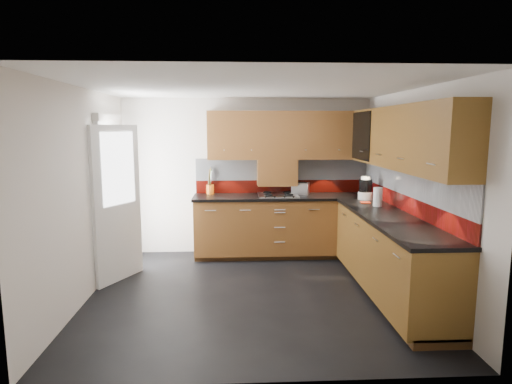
{
  "coord_description": "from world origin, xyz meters",
  "views": [
    {
      "loc": [
        -0.2,
        -4.84,
        1.95
      ],
      "look_at": [
        0.08,
        0.65,
        1.12
      ],
      "focal_mm": 30.0,
      "sensor_mm": 36.0,
      "label": 1
    }
  ],
  "objects": [
    {
      "name": "gas_hob",
      "position": [
        0.45,
        1.47,
        0.96
      ],
      "size": [
        0.59,
        0.52,
        0.05
      ],
      "color": "silver",
      "rests_on": "countertop"
    },
    {
      "name": "base_cabinets",
      "position": [
        1.07,
        0.72,
        0.44
      ],
      "size": [
        2.7,
        3.2,
        0.95
      ],
      "color": "brown",
      "rests_on": "room"
    },
    {
      "name": "orange_cloth",
      "position": [
        1.58,
        0.79,
        0.95
      ],
      "size": [
        0.14,
        0.13,
        0.01
      ],
      "primitive_type": "cube",
      "rotation": [
        0.0,
        0.0,
        -0.14
      ],
      "color": "#EF3E1A",
      "rests_on": "countertop"
    },
    {
      "name": "upper_cabinets",
      "position": [
        1.23,
        0.78,
        1.84
      ],
      "size": [
        2.5,
        3.2,
        0.72
      ],
      "color": "brown",
      "rests_on": "room"
    },
    {
      "name": "extractor_hood",
      "position": [
        0.45,
        1.64,
        1.28
      ],
      "size": [
        0.6,
        0.33,
        0.4
      ],
      "primitive_type": "cube",
      "color": "brown",
      "rests_on": "room"
    },
    {
      "name": "paper_towel",
      "position": [
        1.66,
        0.54,
        1.06
      ],
      "size": [
        0.14,
        0.14,
        0.25
      ],
      "primitive_type": "cylinder",
      "rotation": [
        0.0,
        0.0,
        0.19
      ],
      "color": "white",
      "rests_on": "countertop"
    },
    {
      "name": "back_door",
      "position": [
        -1.78,
        0.75,
        1.03
      ],
      "size": [
        0.42,
        1.19,
        2.04
      ],
      "color": "white",
      "rests_on": "room"
    },
    {
      "name": "glass_cabinet",
      "position": [
        1.71,
        1.07,
        1.87
      ],
      "size": [
        0.32,
        0.8,
        0.66
      ],
      "color": "black",
      "rests_on": "room"
    },
    {
      "name": "food_processor",
      "position": [
        1.66,
        1.08,
        1.09
      ],
      "size": [
        0.2,
        0.2,
        0.33
      ],
      "color": "white",
      "rests_on": "countertop"
    },
    {
      "name": "utensil_pot",
      "position": [
        -0.58,
        1.71,
        1.03
      ],
      "size": [
        0.12,
        0.12,
        0.41
      ],
      "color": "#C85E12",
      "rests_on": "countertop"
    },
    {
      "name": "backsplash",
      "position": [
        1.28,
        0.93,
        1.21
      ],
      "size": [
        2.7,
        3.2,
        0.54
      ],
      "color": "#671009",
      "rests_on": "countertop"
    },
    {
      "name": "countertop",
      "position": [
        1.05,
        0.7,
        0.92
      ],
      "size": [
        2.72,
        3.22,
        0.04
      ],
      "color": "black",
      "rests_on": "base_cabinets"
    },
    {
      "name": "room",
      "position": [
        0.0,
        0.0,
        1.5
      ],
      "size": [
        4.0,
        3.8,
        2.64
      ],
      "color": "black"
    },
    {
      "name": "toaster",
      "position": [
        0.81,
        1.62,
        1.03
      ],
      "size": [
        0.29,
        0.23,
        0.19
      ],
      "color": "silver",
      "rests_on": "countertop"
    }
  ]
}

